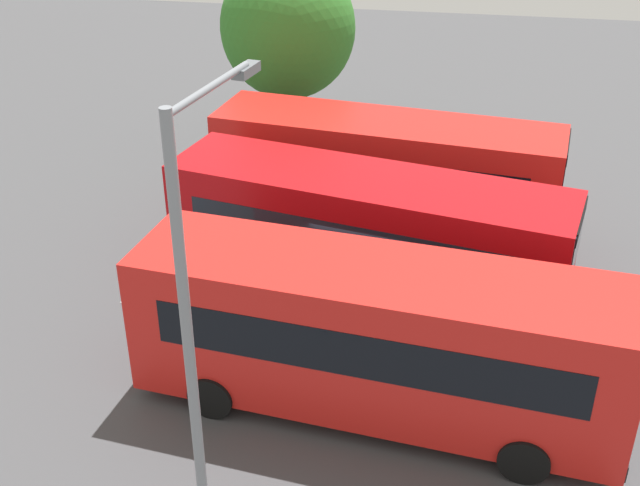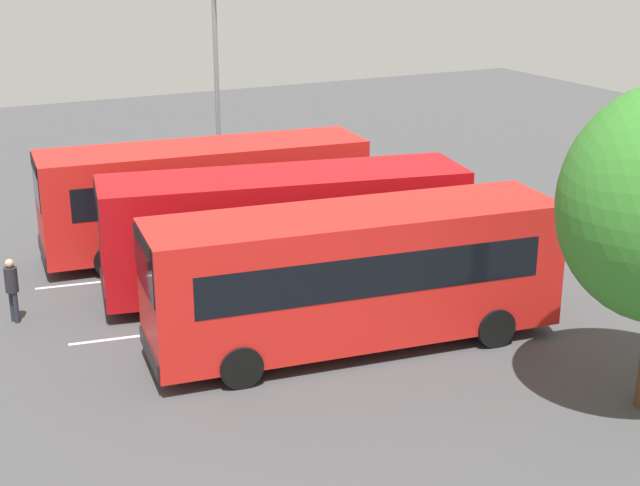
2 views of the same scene
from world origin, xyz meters
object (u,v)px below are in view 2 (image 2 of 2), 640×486
(street_lamp, at_px, (218,79))
(bus_center_right, at_px, (354,274))
(bus_center_left, at_px, (284,228))
(pedestrian, at_px, (12,285))
(bus_far_left, at_px, (204,194))

(street_lamp, bearing_deg, bus_center_right, 3.38)
(bus_center_left, distance_m, pedestrian, 6.99)
(bus_far_left, distance_m, bus_center_left, 4.14)
(bus_far_left, height_order, bus_center_left, same)
(bus_center_left, distance_m, street_lamp, 8.74)
(pedestrian, xyz_separation_m, street_lamp, (-8.22, -7.03, 3.53))
(pedestrian, bearing_deg, street_lamp, 18.81)
(bus_far_left, distance_m, pedestrian, 6.82)
(bus_center_left, relative_size, bus_center_right, 1.01)
(pedestrian, height_order, street_lamp, street_lamp)
(street_lamp, bearing_deg, pedestrian, -39.52)
(bus_center_left, height_order, pedestrian, bus_center_left)
(bus_center_left, bearing_deg, bus_center_right, 101.53)
(bus_center_left, bearing_deg, pedestrian, 2.04)
(bus_center_left, bearing_deg, bus_far_left, -68.08)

